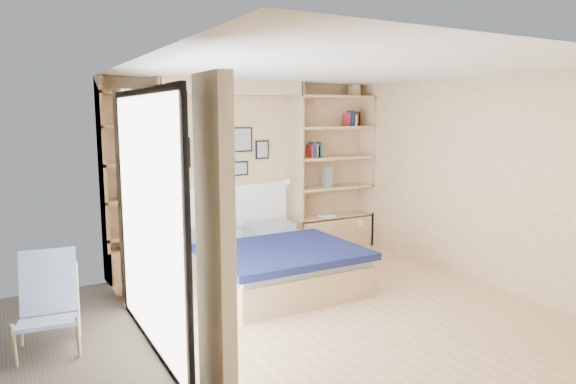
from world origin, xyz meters
TOP-DOWN VIEW (x-y plane):
  - ground at (0.00, 0.00)m, footprint 4.50×4.50m
  - room_shell at (-0.39, 1.52)m, footprint 4.50×4.50m
  - bed at (-0.27, 1.09)m, footprint 1.73×2.23m
  - photo_gallery at (-0.45, 2.22)m, footprint 1.48×0.02m
  - reading_lamps at (-0.30, 2.00)m, footprint 1.92×0.12m
  - shelf_decor at (1.09, 2.07)m, footprint 3.51×0.23m
  - deck_chair at (-2.76, 0.50)m, footprint 0.60×0.90m

SIDE VIEW (x-z plane):
  - ground at x=0.00m, z-range 0.00..0.00m
  - bed at x=-0.27m, z-range -0.26..0.81m
  - deck_chair at x=-2.76m, z-range -0.02..0.83m
  - room_shell at x=-0.39m, z-range -1.17..3.33m
  - reading_lamps at x=-0.30m, z-range 1.03..1.17m
  - photo_gallery at x=-0.45m, z-range 1.19..2.01m
  - shelf_decor at x=1.09m, z-range 0.68..2.71m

